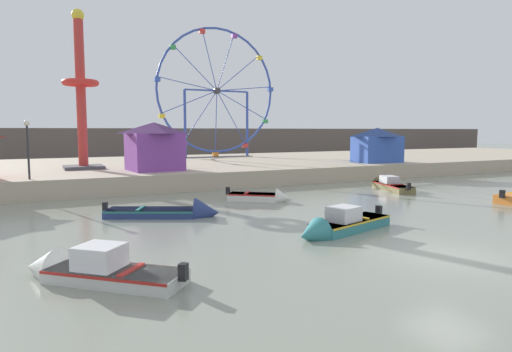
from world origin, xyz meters
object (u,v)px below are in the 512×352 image
Objects in this scene: motorboat_teal_painted at (338,225)px; motorboat_olive_wood at (387,185)px; ferris_wheel_blue_frame at (217,93)px; drop_tower_red_tower at (81,99)px; motorboat_white_red_stripe at (263,197)px; carnival_booth_blue_tent at (377,144)px; motorboat_navy_blue at (177,212)px; carnival_booth_purple_stall at (154,145)px; motorboat_pale_grey at (87,270)px; promenade_lamp_near at (28,140)px.

motorboat_teal_painted reaches higher than motorboat_olive_wood.
motorboat_olive_wood is at bearing -78.62° from ferris_wheel_blue_frame.
motorboat_white_red_stripe is at bearing -57.16° from drop_tower_red_tower.
ferris_wheel_blue_frame reaches higher than carnival_booth_blue_tent.
carnival_booth_purple_stall is at bearing 107.45° from motorboat_navy_blue.
drop_tower_red_tower is (-18.80, 12.18, 6.12)m from motorboat_olive_wood.
drop_tower_red_tower is (-8.49, 13.16, 6.18)m from motorboat_white_red_stripe.
motorboat_navy_blue is 1.00× the size of motorboat_olive_wood.
carnival_booth_blue_tent is at bearing -102.43° from motorboat_pale_grey.
promenade_lamp_near is at bearing 93.02° from motorboat_olive_wood.
motorboat_white_red_stripe is at bearing -71.50° from carnival_booth_purple_stall.
carnival_booth_blue_tent reaches higher than motorboat_teal_painted.
motorboat_teal_painted is at bearing -71.09° from drop_tower_red_tower.
drop_tower_red_tower is (2.15, 23.15, 6.14)m from motorboat_pale_grey.
drop_tower_red_tower is at bearing -147.53° from ferris_wheel_blue_frame.
motorboat_pale_grey is 1.28× the size of promenade_lamp_near.
ferris_wheel_blue_frame is 17.89m from carnival_booth_blue_tent.
motorboat_olive_wood is at bearing -14.26° from promenade_lamp_near.
drop_tower_red_tower is 6.75m from carnival_booth_purple_stall.
carnival_booth_purple_stall is (-20.09, 0.88, 0.17)m from carnival_booth_blue_tent.
motorboat_teal_painted is 14.82m from motorboat_olive_wood.
promenade_lamp_near reaches higher than motorboat_pale_grey.
ferris_wheel_blue_frame is 3.03× the size of carnival_booth_blue_tent.
carnival_booth_purple_stall is at bearing -39.22° from drop_tower_red_tower.
motorboat_white_red_stripe is 0.77× the size of carnival_booth_blue_tent.
motorboat_navy_blue is (-5.83, -2.26, -0.05)m from motorboat_white_red_stripe.
motorboat_olive_wood is (10.31, 0.98, 0.06)m from motorboat_white_red_stripe.
motorboat_pale_grey is 24.04m from drop_tower_red_tower.
motorboat_navy_blue is at bearing -103.24° from carnival_booth_purple_stall.
promenade_lamp_near is at bearing -70.91° from motorboat_teal_painted.
motorboat_pale_grey is 32.67m from carnival_booth_blue_tent.
ferris_wheel_blue_frame is at bearing 90.77° from motorboat_navy_blue.
motorboat_navy_blue is 1.02× the size of motorboat_teal_painted.
motorboat_pale_grey is at bearing -117.20° from ferris_wheel_blue_frame.
motorboat_teal_painted is 1.18× the size of carnival_booth_blue_tent.
motorboat_navy_blue is 1.23× the size of motorboat_pale_grey.
motorboat_white_red_stripe is 0.64× the size of motorboat_olive_wood.
promenade_lamp_near is at bearing -139.07° from ferris_wheel_blue_frame.
carnival_booth_purple_stall reaches higher than promenade_lamp_near.
carnival_booth_purple_stall is (6.66, 19.46, 2.73)m from motorboat_pale_grey.
carnival_booth_blue_tent reaches higher than motorboat_olive_wood.
motorboat_white_red_stripe is at bearing -114.01° from motorboat_teal_painted.
drop_tower_red_tower reaches higher than motorboat_olive_wood.
drop_tower_red_tower reaches higher than carnival_booth_blue_tent.
ferris_wheel_blue_frame is (6.00, 22.38, 7.88)m from motorboat_white_red_stripe.
motorboat_olive_wood is 23.36m from promenade_lamp_near.
motorboat_navy_blue is 7.88m from motorboat_teal_painted.
drop_tower_red_tower reaches higher than carnival_booth_purple_stall.
motorboat_white_red_stripe is 10.36m from motorboat_olive_wood.
carnival_booth_blue_tent is at bearing -10.50° from drop_tower_red_tower.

